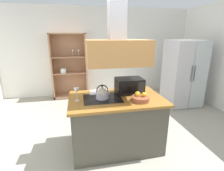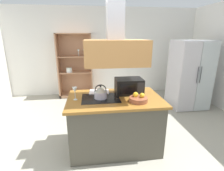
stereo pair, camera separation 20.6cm
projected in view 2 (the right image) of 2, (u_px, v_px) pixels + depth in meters
name	position (u px, v px, depth m)	size (l,w,h in m)	color
ground_plane	(119.00, 147.00, 2.91)	(7.80, 7.80, 0.00)	gray
wall_back	(104.00, 52.00, 5.37)	(6.00, 0.12, 2.70)	silver
kitchen_island	(115.00, 122.00, 2.84)	(1.51, 0.96, 0.90)	#474439
range_hood	(115.00, 44.00, 2.47)	(0.90, 0.70, 1.25)	#BA7E43
refrigerator	(189.00, 75.00, 4.36)	(0.90, 0.77, 1.76)	#B3B2BA
dish_cabinet	(75.00, 69.00, 5.19)	(1.03, 0.40, 1.93)	#B07C59
kettle	(101.00, 93.00, 2.65)	(0.20, 0.20, 0.23)	#BAB5C9
cutting_board	(99.00, 92.00, 2.95)	(0.34, 0.24, 0.02)	white
microwave	(129.00, 86.00, 2.88)	(0.46, 0.35, 0.26)	black
wine_glass_on_counter	(75.00, 90.00, 2.57)	(0.08, 0.08, 0.21)	silver
fruit_bowl	(138.00, 99.00, 2.53)	(0.28, 0.28, 0.14)	brown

